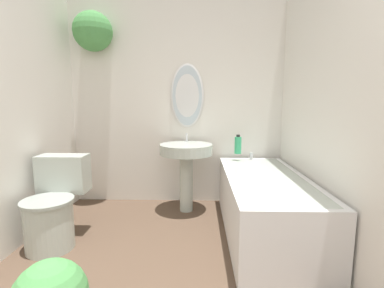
# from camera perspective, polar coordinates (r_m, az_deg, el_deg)

# --- Properties ---
(wall_back) EXTENTS (2.53, 0.42, 2.40)m
(wall_back) POSITION_cam_1_polar(r_m,az_deg,el_deg) (3.25, -5.84, 11.21)
(wall_back) COLOR silver
(wall_back) RESTS_ON ground_plane
(wall_right) EXTENTS (0.06, 2.99, 2.40)m
(wall_right) POSITION_cam_1_polar(r_m,az_deg,el_deg) (2.03, 30.49, 8.26)
(wall_right) COLOR silver
(wall_right) RESTS_ON ground_plane
(toilet) EXTENTS (0.42, 0.59, 0.71)m
(toilet) POSITION_cam_1_polar(r_m,az_deg,el_deg) (2.61, -26.41, -11.32)
(toilet) COLOR #B2BCB2
(toilet) RESTS_ON ground_plane
(pedestal_sink) EXTENTS (0.56, 0.56, 0.83)m
(pedestal_sink) POSITION_cam_1_polar(r_m,az_deg,el_deg) (2.96, -1.22, -2.96)
(pedestal_sink) COLOR #B2BCB2
(pedestal_sink) RESTS_ON ground_plane
(bathtub) EXTENTS (0.68, 1.60, 0.61)m
(bathtub) POSITION_cam_1_polar(r_m,az_deg,el_deg) (2.59, 14.72, -11.79)
(bathtub) COLOR silver
(bathtub) RESTS_ON ground_plane
(shampoo_bottle) EXTENTS (0.07, 0.07, 0.21)m
(shampoo_bottle) POSITION_cam_1_polar(r_m,az_deg,el_deg) (3.08, 9.40, -0.18)
(shampoo_bottle) COLOR #38B275
(shampoo_bottle) RESTS_ON bathtub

